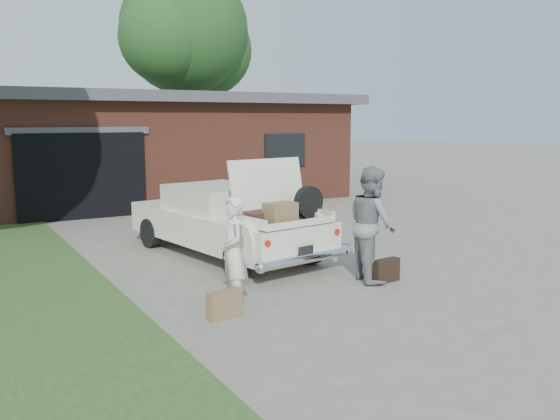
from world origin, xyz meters
TOP-DOWN VIEW (x-y plane):
  - ground at (0.00, 0.00)m, footprint 90.00×90.00m
  - house at (0.98, 11.47)m, footprint 12.80×7.80m
  - tree_right at (5.34, 17.94)m, footprint 6.47×5.63m
  - sedan at (-0.11, 2.39)m, footprint 2.42×4.78m
  - woman_left at (-1.38, -0.51)m, footprint 0.48×0.63m
  - woman_right at (1.14, -0.32)m, footprint 0.91×1.04m
  - suitcase_left at (-1.66, -0.80)m, footprint 0.49×0.23m
  - suitcase_right at (1.28, -0.53)m, footprint 0.49×0.20m

SIDE VIEW (x-z plane):
  - ground at x=0.00m, z-range 0.00..0.00m
  - suitcase_left at x=-1.66m, z-range 0.00..0.37m
  - suitcase_right at x=1.28m, z-range 0.00..0.37m
  - sedan at x=-0.11m, z-range -0.27..1.61m
  - woman_left at x=-1.38m, z-range 0.00..1.55m
  - woman_right at x=1.14m, z-range 0.00..1.82m
  - house at x=0.98m, z-range 0.02..3.32m
  - tree_right at x=5.34m, z-range 1.52..10.75m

